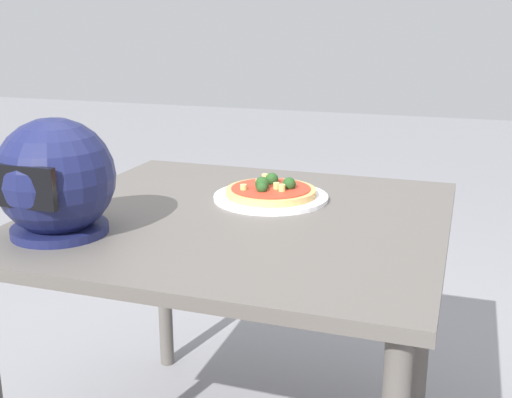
# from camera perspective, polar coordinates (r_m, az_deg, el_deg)

# --- Properties ---
(dining_table) EXTENTS (1.02, 0.99, 0.75)m
(dining_table) POSITION_cam_1_polar(r_m,az_deg,el_deg) (1.63, -1.43, -4.27)
(dining_table) COLOR #5B5651
(dining_table) RESTS_ON ground
(pizza_plate) EXTENTS (0.31, 0.31, 0.01)m
(pizza_plate) POSITION_cam_1_polar(r_m,az_deg,el_deg) (1.73, 1.34, 0.16)
(pizza_plate) COLOR white
(pizza_plate) RESTS_ON dining_table
(pizza) EXTENTS (0.25, 0.25, 0.05)m
(pizza) POSITION_cam_1_polar(r_m,az_deg,el_deg) (1.73, 1.35, 0.80)
(pizza) COLOR tan
(pizza) RESTS_ON pizza_plate
(motorcycle_helmet) EXTENTS (0.27, 0.27, 0.27)m
(motorcycle_helmet) POSITION_cam_1_polar(r_m,az_deg,el_deg) (1.49, -17.62, 1.68)
(motorcycle_helmet) COLOR #191E4C
(motorcycle_helmet) RESTS_ON dining_table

